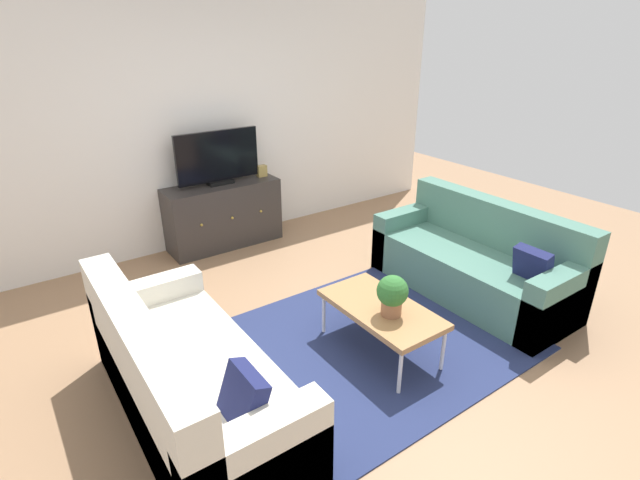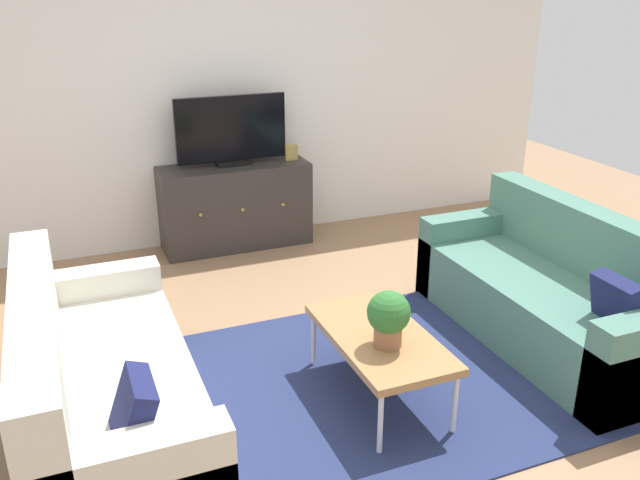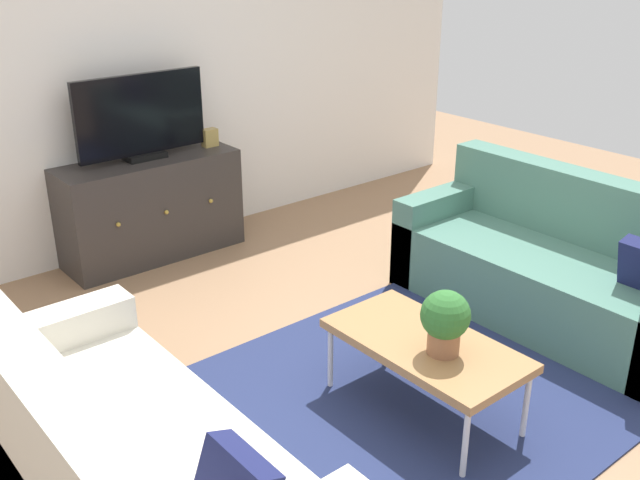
# 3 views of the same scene
# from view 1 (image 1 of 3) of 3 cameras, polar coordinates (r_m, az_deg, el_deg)

# --- Properties ---
(ground_plane) EXTENTS (10.00, 10.00, 0.00)m
(ground_plane) POSITION_cam_1_polar(r_m,az_deg,el_deg) (4.04, 3.59, -11.28)
(ground_plane) COLOR #997251
(wall_back) EXTENTS (6.40, 0.12, 2.70)m
(wall_back) POSITION_cam_1_polar(r_m,az_deg,el_deg) (5.59, -13.01, 13.37)
(wall_back) COLOR white
(wall_back) RESTS_ON ground_plane
(area_rug) EXTENTS (2.50, 1.90, 0.01)m
(area_rug) POSITION_cam_1_polar(r_m,az_deg,el_deg) (3.94, 4.99, -12.22)
(area_rug) COLOR navy
(area_rug) RESTS_ON ground_plane
(couch_left_side) EXTENTS (0.80, 1.88, 0.86)m
(couch_left_side) POSITION_cam_1_polar(r_m,az_deg,el_deg) (3.24, -16.03, -16.02)
(couch_left_side) COLOR beige
(couch_left_side) RESTS_ON ground_plane
(couch_right_side) EXTENTS (0.80, 1.88, 0.86)m
(couch_right_side) POSITION_cam_1_polar(r_m,az_deg,el_deg) (4.75, 18.16, -2.66)
(couch_right_side) COLOR #4C7A6B
(couch_right_side) RESTS_ON ground_plane
(coffee_table) EXTENTS (0.51, 0.97, 0.40)m
(coffee_table) POSITION_cam_1_polar(r_m,az_deg,el_deg) (3.69, 7.27, -8.23)
(coffee_table) COLOR #A37547
(coffee_table) RESTS_ON ground_plane
(potted_plant) EXTENTS (0.23, 0.23, 0.31)m
(potted_plant) POSITION_cam_1_polar(r_m,az_deg,el_deg) (3.50, 8.57, -6.33)
(potted_plant) COLOR #936042
(potted_plant) RESTS_ON coffee_table
(tv_console) EXTENTS (1.28, 0.47, 0.73)m
(tv_console) POSITION_cam_1_polar(r_m,az_deg,el_deg) (5.59, -11.37, 2.96)
(tv_console) COLOR #332D2B
(tv_console) RESTS_ON ground_plane
(flat_screen_tv) EXTENTS (0.94, 0.16, 0.59)m
(flat_screen_tv) POSITION_cam_1_polar(r_m,az_deg,el_deg) (5.41, -12.03, 9.50)
(flat_screen_tv) COLOR black
(flat_screen_tv) RESTS_ON tv_console
(mantel_clock) EXTENTS (0.11, 0.07, 0.13)m
(mantel_clock) POSITION_cam_1_polar(r_m,az_deg,el_deg) (5.67, -6.92, 8.14)
(mantel_clock) COLOR tan
(mantel_clock) RESTS_ON tv_console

